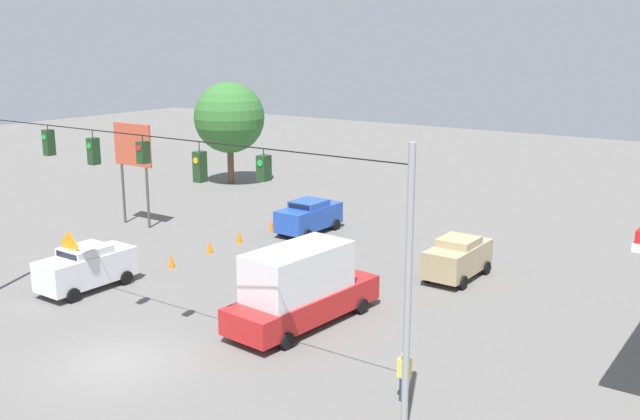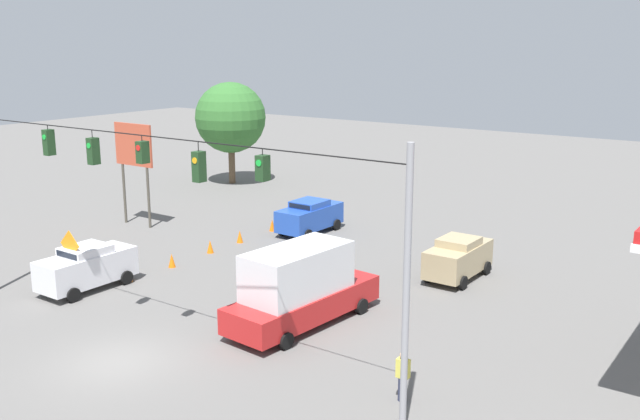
% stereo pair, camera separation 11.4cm
% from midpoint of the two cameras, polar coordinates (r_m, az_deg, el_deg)
% --- Properties ---
extents(ground_plane, '(140.00, 140.00, 0.00)m').
position_cam_midpoint_polar(ground_plane, '(26.25, -15.76, -11.63)').
color(ground_plane, '#605E5B').
extents(overhead_signal_span, '(20.82, 0.38, 8.33)m').
position_cam_midpoint_polar(overhead_signal_span, '(25.60, -13.83, 0.85)').
color(overhead_signal_span, '#939399').
rests_on(overhead_signal_span, ground_plane).
extents(sedan_white_parked_shoulder, '(2.04, 4.39, 1.99)m').
position_cam_midpoint_polar(sedan_white_parked_shoulder, '(33.57, -18.07, -4.34)').
color(sedan_white_parked_shoulder, silver).
rests_on(sedan_white_parked_shoulder, ground_plane).
extents(box_truck_red_crossing_near, '(2.97, 7.15, 3.16)m').
position_cam_midpoint_polar(box_truck_red_crossing_near, '(27.88, -1.44, -6.17)').
color(box_truck_red_crossing_near, red).
rests_on(box_truck_red_crossing_near, ground_plane).
extents(sedan_tan_oncoming_far, '(2.01, 4.09, 1.96)m').
position_cam_midpoint_polar(sedan_tan_oncoming_far, '(33.98, 11.09, -3.74)').
color(sedan_tan_oncoming_far, tan).
rests_on(sedan_tan_oncoming_far, ground_plane).
extents(sedan_blue_withflow_far, '(2.09, 4.36, 1.92)m').
position_cam_midpoint_polar(sedan_blue_withflow_far, '(41.24, -0.76, -0.47)').
color(sedan_blue_withflow_far, '#234CB2').
rests_on(sedan_blue_withflow_far, ground_plane).
extents(traffic_cone_nearest, '(0.36, 0.36, 0.69)m').
position_cam_midpoint_polar(traffic_cone_nearest, '(34.22, -14.98, -5.01)').
color(traffic_cone_nearest, orange).
rests_on(traffic_cone_nearest, ground_plane).
extents(traffic_cone_second, '(0.36, 0.36, 0.69)m').
position_cam_midpoint_polar(traffic_cone_second, '(35.87, -11.68, -3.97)').
color(traffic_cone_second, orange).
rests_on(traffic_cone_second, ground_plane).
extents(traffic_cone_third, '(0.36, 0.36, 0.69)m').
position_cam_midpoint_polar(traffic_cone_third, '(37.90, -8.70, -2.91)').
color(traffic_cone_third, orange).
rests_on(traffic_cone_third, ground_plane).
extents(traffic_cone_fourth, '(0.36, 0.36, 0.69)m').
position_cam_midpoint_polar(traffic_cone_fourth, '(39.61, -6.35, -2.12)').
color(traffic_cone_fourth, orange).
rests_on(traffic_cone_fourth, ground_plane).
extents(traffic_cone_fifth, '(0.36, 0.36, 0.69)m').
position_cam_midpoint_polar(traffic_cone_fifth, '(41.84, -3.77, -1.22)').
color(traffic_cone_fifth, orange).
rests_on(traffic_cone_fifth, ground_plane).
extents(roadside_billboard, '(3.08, 0.16, 6.16)m').
position_cam_midpoint_polar(roadside_billboard, '(43.71, -14.60, 4.41)').
color(roadside_billboard, '#4C473D').
rests_on(roadside_billboard, ground_plane).
extents(work_zone_sign, '(1.27, 0.06, 2.84)m').
position_cam_midpoint_polar(work_zone_sign, '(33.04, -19.26, -2.99)').
color(work_zone_sign, slate).
rests_on(work_zone_sign, ground_plane).
extents(pedestrian, '(0.40, 0.28, 1.62)m').
position_cam_midpoint_polar(pedestrian, '(22.67, 6.79, -13.08)').
color(pedestrian, '#2D334C').
rests_on(pedestrian, ground_plane).
extents(tree_horizon_right, '(5.42, 5.42, 7.85)m').
position_cam_midpoint_polar(tree_horizon_right, '(55.59, -7.11, 7.33)').
color(tree_horizon_right, brown).
rests_on(tree_horizon_right, ground_plane).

